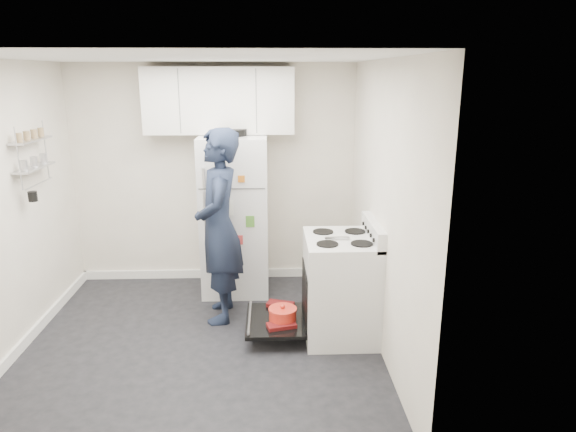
{
  "coord_description": "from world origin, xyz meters",
  "views": [
    {
      "loc": [
        0.63,
        -4.22,
        2.38
      ],
      "look_at": [
        0.81,
        0.55,
        1.05
      ],
      "focal_mm": 32.0,
      "sensor_mm": 36.0,
      "label": 1
    }
  ],
  "objects_px": {
    "refrigerator": "(235,214)",
    "person": "(219,227)",
    "electric_range": "(339,288)",
    "open_oven_door": "(278,318)"
  },
  "relations": [
    {
      "from": "open_oven_door",
      "to": "refrigerator",
      "type": "height_order",
      "value": "refrigerator"
    },
    {
      "from": "refrigerator",
      "to": "person",
      "type": "xyz_separation_m",
      "value": [
        -0.11,
        -0.7,
        0.07
      ]
    },
    {
      "from": "person",
      "to": "electric_range",
      "type": "bearing_deg",
      "value": 67.99
    },
    {
      "from": "electric_range",
      "to": "person",
      "type": "bearing_deg",
      "value": 160.41
    },
    {
      "from": "open_oven_door",
      "to": "person",
      "type": "relative_size",
      "value": 0.38
    },
    {
      "from": "electric_range",
      "to": "open_oven_door",
      "type": "height_order",
      "value": "electric_range"
    },
    {
      "from": "person",
      "to": "refrigerator",
      "type": "bearing_deg",
      "value": 168.71
    },
    {
      "from": "electric_range",
      "to": "refrigerator",
      "type": "distance_m",
      "value": 1.55
    },
    {
      "from": "electric_range",
      "to": "open_oven_door",
      "type": "xyz_separation_m",
      "value": [
        -0.57,
        -0.02,
        -0.29
      ]
    },
    {
      "from": "refrigerator",
      "to": "person",
      "type": "distance_m",
      "value": 0.71
    }
  ]
}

